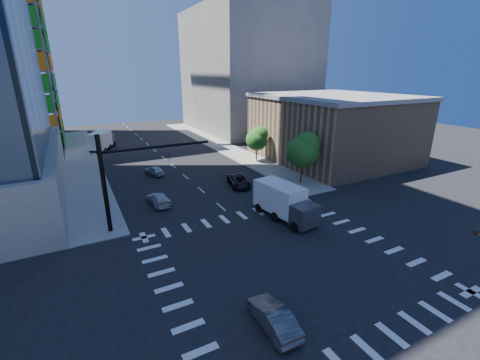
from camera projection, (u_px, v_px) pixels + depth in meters
ground at (285, 261)px, 25.27m from camera, size 160.00×160.00×0.00m
road_markings at (285, 261)px, 25.27m from camera, size 20.00×20.00×0.01m
sidewalk_ne at (219, 145)px, 64.25m from camera, size 5.00×60.00×0.15m
sidewalk_nw at (82, 161)px, 53.19m from camera, size 5.00×60.00×0.15m
commercial_building at (333, 128)px, 53.02m from camera, size 20.50×22.50×10.60m
bg_building_ne at (247, 72)px, 78.72m from camera, size 24.00×30.00×28.00m
signal_mast_nw at (121, 173)px, 28.70m from camera, size 10.20×0.40×9.00m
tree_south at (304, 149)px, 40.98m from camera, size 4.16×4.16×6.82m
tree_north at (258, 138)px, 51.38m from camera, size 3.54×3.52×5.78m
car_nb_far at (239, 181)px, 41.52m from camera, size 3.34×5.35×1.38m
car_sb_near at (159, 199)px, 35.79m from camera, size 2.10×4.58×1.30m
car_sb_mid at (155, 171)px, 45.96m from camera, size 2.54×4.02×1.28m
car_sb_cross at (273, 317)px, 18.53m from camera, size 1.66×4.30×1.40m
box_truck_near at (286, 205)px, 31.94m from camera, size 3.63×6.87×3.44m
box_truck_far at (103, 141)px, 60.69m from camera, size 5.36×7.23×3.49m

